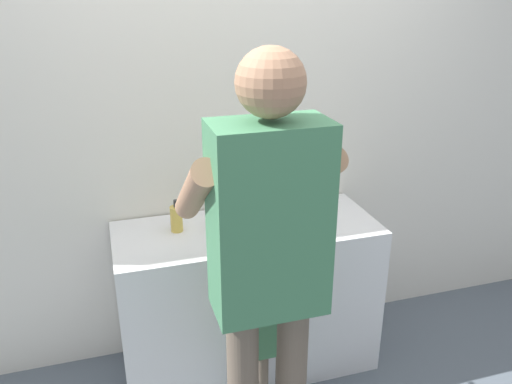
{
  "coord_description": "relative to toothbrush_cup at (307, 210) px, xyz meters",
  "views": [
    {
      "loc": [
        -0.64,
        -1.96,
        1.98
      ],
      "look_at": [
        0.0,
        0.15,
        1.08
      ],
      "focal_mm": 36.53,
      "sensor_mm": 36.0,
      "label": 1
    }
  ],
  "objects": [
    {
      "name": "sink_basin",
      "position": [
        -0.32,
        -0.02,
        0.0
      ],
      "size": [
        0.34,
        0.34,
        0.11
      ],
      "color": "silver",
      "rests_on": "vanity_cabinet"
    },
    {
      "name": "child_toddler",
      "position": [
        -0.32,
        -0.41,
        -0.37
      ],
      "size": [
        0.27,
        0.27,
        0.86
      ],
      "color": "#6B5B4C",
      "rests_on": "ground"
    },
    {
      "name": "toothbrush_cup",
      "position": [
        0.0,
        0.0,
        0.0
      ],
      "size": [
        0.07,
        0.07,
        0.21
      ],
      "color": "silver",
      "rests_on": "vanity_cabinet"
    },
    {
      "name": "vanity_cabinet",
      "position": [
        -0.32,
        -0.0,
        -0.47
      ],
      "size": [
        1.32,
        0.54,
        0.83
      ],
      "primitive_type": "cube",
      "color": "white",
      "rests_on": "ground"
    },
    {
      "name": "faucet",
      "position": [
        -0.32,
        0.19,
        0.03
      ],
      "size": [
        0.18,
        0.14,
        0.18
      ],
      "color": "#B7BABF",
      "rests_on": "vanity_cabinet"
    },
    {
      "name": "soap_bottle",
      "position": [
        -0.66,
        0.06,
        0.01
      ],
      "size": [
        0.06,
        0.06,
        0.16
      ],
      "color": "gold",
      "rests_on": "vanity_cabinet"
    },
    {
      "name": "back_wall",
      "position": [
        -0.32,
        0.32,
        0.46
      ],
      "size": [
        4.4,
        0.08,
        2.7
      ],
      "color": "silver",
      "rests_on": "ground"
    },
    {
      "name": "adult_parent",
      "position": [
        -0.43,
        -0.66,
        0.19
      ],
      "size": [
        0.56,
        0.58,
        1.79
      ],
      "color": "#6B5B4C",
      "rests_on": "ground"
    }
  ]
}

